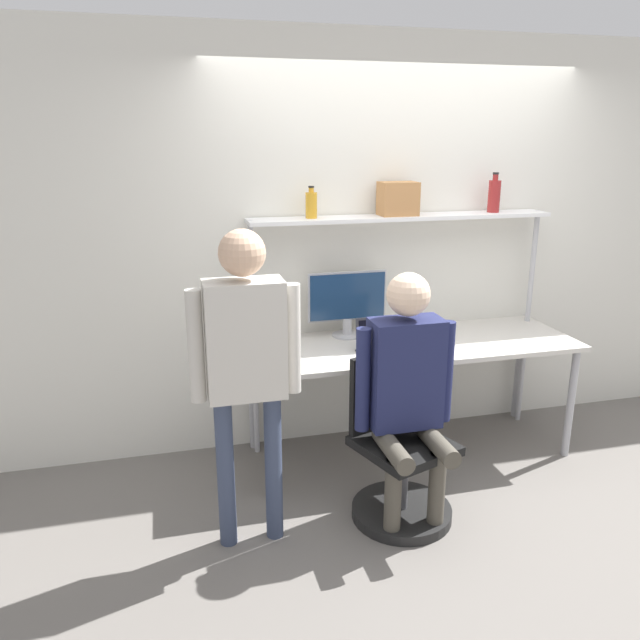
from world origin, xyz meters
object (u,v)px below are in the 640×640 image
object	(u,v)px
laptop	(380,343)
storage_box	(398,199)
monitor	(347,301)
cell_phone	(412,349)
bottle_red	(494,195)
bottle_amber	(311,205)
person_seated	(407,381)
office_chair	(398,469)
person_standing	(246,352)

from	to	relation	value
laptop	storage_box	xyz separation A→B (m)	(0.23, 0.38, 0.83)
monitor	cell_phone	distance (m)	0.54
monitor	bottle_red	distance (m)	1.21
bottle_amber	monitor	bearing A→B (deg)	-2.57
laptop	person_seated	xyz separation A→B (m)	(-0.05, -0.58, -0.01)
monitor	bottle_red	world-z (taller)	bottle_red
cell_phone	bottle_amber	bearing A→B (deg)	145.31
office_chair	laptop	bearing A→B (deg)	82.81
laptop	person_seated	world-z (taller)	person_seated
laptop	office_chair	size ratio (longest dim) A/B	0.31
cell_phone	person_standing	bearing A→B (deg)	-153.24
monitor	storage_box	bearing A→B (deg)	1.83
storage_box	cell_phone	bearing A→B (deg)	-93.50
cell_phone	bottle_amber	size ratio (longest dim) A/B	0.76
bottle_red	monitor	bearing A→B (deg)	-179.40
person_seated	bottle_red	world-z (taller)	bottle_red
person_standing	monitor	bearing A→B (deg)	49.32
monitor	laptop	xyz separation A→B (m)	(0.10, -0.36, -0.18)
cell_phone	office_chair	world-z (taller)	office_chair
person_standing	storage_box	xyz separation A→B (m)	(1.13, 0.94, 0.62)
person_seated	bottle_red	size ratio (longest dim) A/B	5.34
office_chair	person_standing	world-z (taller)	person_standing
laptop	person_seated	bearing A→B (deg)	-95.32
office_chair	person_seated	size ratio (longest dim) A/B	0.66
office_chair	person_seated	world-z (taller)	person_seated
monitor	bottle_amber	world-z (taller)	bottle_amber
bottle_red	bottle_amber	size ratio (longest dim) A/B	1.32
laptop	cell_phone	xyz separation A→B (m)	(0.21, -0.00, -0.05)
bottle_amber	cell_phone	bearing A→B (deg)	-34.69
person_seated	bottle_amber	xyz separation A→B (m)	(-0.29, 0.95, 0.83)
monitor	person_seated	world-z (taller)	person_seated
bottle_amber	laptop	bearing A→B (deg)	-47.88
cell_phone	monitor	bearing A→B (deg)	130.08
bottle_red	storage_box	world-z (taller)	bottle_red
office_chair	storage_box	bearing A→B (deg)	71.77
cell_phone	bottle_amber	distance (m)	1.09
cell_phone	storage_box	xyz separation A→B (m)	(0.02, 0.38, 0.89)
laptop	storage_box	size ratio (longest dim) A/B	1.18
laptop	bottle_amber	bearing A→B (deg)	132.12
monitor	person_seated	distance (m)	0.96
bottle_red	storage_box	xyz separation A→B (m)	(-0.68, 0.00, -0.01)
cell_phone	bottle_red	distance (m)	1.20
office_chair	person_seated	distance (m)	0.54
laptop	bottle_red	size ratio (longest dim) A/B	1.08
cell_phone	storage_box	world-z (taller)	storage_box
cell_phone	bottle_red	world-z (taller)	bottle_red
laptop	office_chair	distance (m)	0.77
monitor	office_chair	world-z (taller)	monitor
monitor	cell_phone	bearing A→B (deg)	-49.92
office_chair	person_standing	distance (m)	1.14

